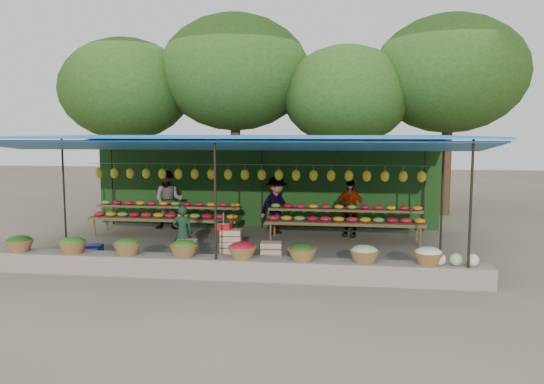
# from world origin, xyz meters

# --- Properties ---
(ground) EXTENTS (60.00, 60.00, 0.00)m
(ground) POSITION_xyz_m (0.00, 0.00, 0.00)
(ground) COLOR brown
(ground) RESTS_ON ground
(stone_curb) EXTENTS (10.60, 0.55, 0.40)m
(stone_curb) POSITION_xyz_m (0.00, -2.75, 0.20)
(stone_curb) COLOR slate
(stone_curb) RESTS_ON ground
(stall_canopy) EXTENTS (10.80, 6.60, 2.82)m
(stall_canopy) POSITION_xyz_m (-0.00, 0.07, 2.67)
(stall_canopy) COLOR black
(stall_canopy) RESTS_ON ground
(produce_baskets) EXTENTS (8.98, 0.58, 0.34)m
(produce_baskets) POSITION_xyz_m (-0.10, -2.75, 0.56)
(produce_baskets) COLOR brown
(produce_baskets) RESTS_ON stone_curb
(netting_backdrop) EXTENTS (10.60, 0.06, 2.50)m
(netting_backdrop) POSITION_xyz_m (0.00, 3.15, 1.25)
(netting_backdrop) COLOR #1F4819
(netting_backdrop) RESTS_ON ground
(tree_row) EXTENTS (16.51, 5.50, 7.12)m
(tree_row) POSITION_xyz_m (0.50, 6.09, 4.70)
(tree_row) COLOR #342513
(tree_row) RESTS_ON ground
(fruit_table_left) EXTENTS (4.21, 0.95, 0.93)m
(fruit_table_left) POSITION_xyz_m (-2.49, 1.35, 0.61)
(fruit_table_left) COLOR #4C331E
(fruit_table_left) RESTS_ON ground
(fruit_table_right) EXTENTS (4.21, 0.95, 0.93)m
(fruit_table_right) POSITION_xyz_m (2.51, 1.35, 0.61)
(fruit_table_right) COLOR #4C331E
(fruit_table_right) RESTS_ON ground
(crate_counter) EXTENTS (2.38, 0.38, 0.77)m
(crate_counter) POSITION_xyz_m (-0.00, -1.65, 0.31)
(crate_counter) COLOR tan
(crate_counter) RESTS_ON ground
(weighing_scale) EXTENTS (0.35, 0.35, 0.37)m
(weighing_scale) POSITION_xyz_m (-0.13, -1.65, 0.86)
(weighing_scale) COLOR red
(weighing_scale) RESTS_ON crate_counter
(vendor_seated) EXTENTS (0.51, 0.38, 1.26)m
(vendor_seated) POSITION_xyz_m (-1.14, -1.44, 0.63)
(vendor_seated) COLOR #17341F
(vendor_seated) RESTS_ON ground
(customer_left) EXTENTS (0.90, 0.72, 1.77)m
(customer_left) POSITION_xyz_m (-2.71, 2.19, 0.89)
(customer_left) COLOR slate
(customer_left) RESTS_ON ground
(customer_mid) EXTENTS (1.19, 1.17, 1.65)m
(customer_mid) POSITION_xyz_m (0.57, 1.94, 0.82)
(customer_mid) COLOR slate
(customer_mid) RESTS_ON ground
(customer_right) EXTENTS (1.00, 0.61, 1.59)m
(customer_right) POSITION_xyz_m (2.65, 1.85, 0.80)
(customer_right) COLOR slate
(customer_right) RESTS_ON ground
(blue_crate_front) EXTENTS (0.54, 0.44, 0.28)m
(blue_crate_front) POSITION_xyz_m (-3.20, -2.01, 0.14)
(blue_crate_front) COLOR navy
(blue_crate_front) RESTS_ON ground
(blue_crate_back) EXTENTS (0.48, 0.38, 0.26)m
(blue_crate_back) POSITION_xyz_m (-3.38, -1.36, 0.13)
(blue_crate_back) COLOR navy
(blue_crate_back) RESTS_ON ground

